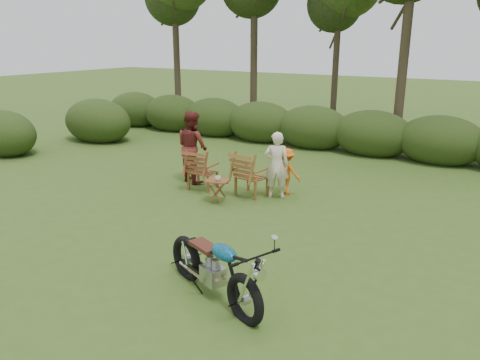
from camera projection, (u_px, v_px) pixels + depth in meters
The scene contains 10 objects.
ground at pixel (210, 267), 7.49m from camera, with size 80.00×80.00×0.00m, color #37521B.
tree_line at pixel (405, 28), 14.11m from camera, with size 22.52×11.62×8.14m.
motorcycle at pixel (214, 296), 6.66m from camera, with size 2.06×0.78×1.18m, color #0D7CAF, non-canonical shape.
lawn_chair_right at pixel (252, 195), 10.95m from camera, with size 0.72×0.72×1.04m, color brown, non-canonical shape.
lawn_chair_left at pixel (203, 189), 11.42m from camera, with size 0.68×0.68×0.99m, color brown, non-canonical shape.
side_table at pixel (218, 191), 10.39m from camera, with size 0.51×0.43×0.52m, color #5A2F16, non-canonical shape.
cup at pixel (218, 178), 10.25m from camera, with size 0.13×0.13×0.10m, color beige.
adult_a at pixel (276, 197), 10.79m from camera, with size 0.56×0.37×1.54m, color beige.
adult_b at pixel (193, 181), 12.04m from camera, with size 0.88×0.68×1.80m, color maroon.
child at pixel (286, 194), 11.05m from camera, with size 0.71×0.41×1.10m, color orange.
Camera 1 is at (3.90, -5.54, 3.52)m, focal length 35.00 mm.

